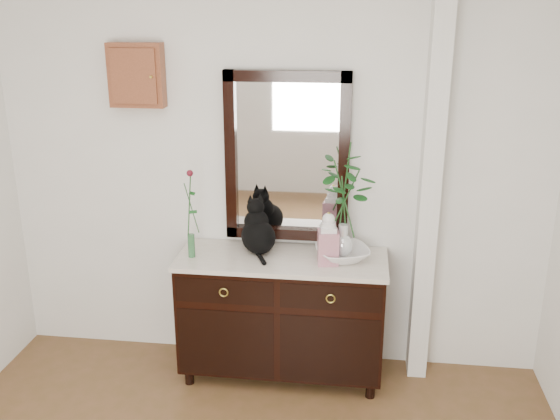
# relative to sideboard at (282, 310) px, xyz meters

# --- Properties ---
(wall_back) EXTENTS (3.60, 0.04, 2.70)m
(wall_back) POSITION_rel_sideboard_xyz_m (-0.10, 0.25, 0.88)
(wall_back) COLOR silver
(wall_back) RESTS_ON ground
(pilaster) EXTENTS (0.12, 0.20, 2.70)m
(pilaster) POSITION_rel_sideboard_xyz_m (0.90, 0.17, 0.88)
(pilaster) COLOR silver
(pilaster) RESTS_ON ground
(sideboard) EXTENTS (1.33, 0.52, 0.82)m
(sideboard) POSITION_rel_sideboard_xyz_m (0.00, 0.00, 0.00)
(sideboard) COLOR black
(sideboard) RESTS_ON ground
(wall_mirror) EXTENTS (0.80, 0.06, 1.10)m
(wall_mirror) POSITION_rel_sideboard_xyz_m (-0.00, 0.24, 0.97)
(wall_mirror) COLOR black
(wall_mirror) RESTS_ON wall_back
(key_cabinet) EXTENTS (0.35, 0.10, 0.40)m
(key_cabinet) POSITION_rel_sideboard_xyz_m (-0.95, 0.21, 1.48)
(key_cabinet) COLOR brown
(key_cabinet) RESTS_ON wall_back
(cat) EXTENTS (0.35, 0.38, 0.35)m
(cat) POSITION_rel_sideboard_xyz_m (-0.16, 0.07, 0.55)
(cat) COLOR black
(cat) RESTS_ON sideboard
(lotus_bowl) EXTENTS (0.42, 0.42, 0.08)m
(lotus_bowl) POSITION_rel_sideboard_xyz_m (0.38, 0.02, 0.42)
(lotus_bowl) COLOR white
(lotus_bowl) RESTS_ON sideboard
(vase_branches) EXTENTS (0.40, 0.40, 0.75)m
(vase_branches) POSITION_rel_sideboard_xyz_m (0.38, 0.02, 0.77)
(vase_branches) COLOR silver
(vase_branches) RESTS_ON lotus_bowl
(bud_vase_rose) EXTENTS (0.07, 0.07, 0.58)m
(bud_vase_rose) POSITION_rel_sideboard_xyz_m (-0.57, -0.06, 0.67)
(bud_vase_rose) COLOR #336A3D
(bud_vase_rose) RESTS_ON sideboard
(ginger_jar) EXTENTS (0.14, 0.14, 0.34)m
(ginger_jar) POSITION_rel_sideboard_xyz_m (0.29, -0.05, 0.54)
(ginger_jar) COLOR silver
(ginger_jar) RESTS_ON sideboard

